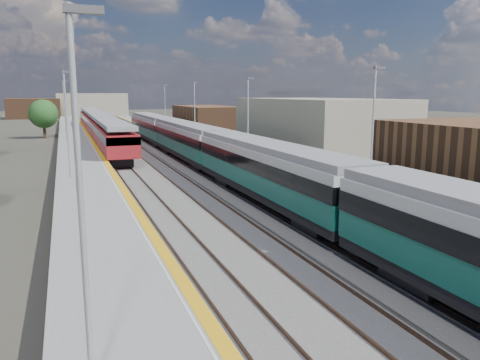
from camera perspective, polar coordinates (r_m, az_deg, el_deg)
ground at (r=52.57m, az=-9.00°, el=2.77°), size 320.00×320.00×0.00m
ballast_bed at (r=54.61m, az=-11.84°, el=2.99°), size 10.50×155.00×0.06m
tracks at (r=56.34m, az=-11.51°, el=3.31°), size 8.96×160.00×0.17m
platform_right at (r=56.17m, az=-4.24°, el=3.91°), size 4.70×155.00×8.52m
platform_left at (r=53.95m, az=-19.02°, el=3.07°), size 4.30×155.00×8.52m
buildings at (r=139.92m, az=-24.22°, el=11.14°), size 72.00×185.50×40.00m
green_train at (r=38.99m, az=-2.66°, el=3.64°), size 2.98×82.92×3.28m
red_train at (r=74.03m, az=-16.85°, el=6.45°), size 3.08×62.31×3.88m
tree_c at (r=80.11m, az=-22.86°, el=7.44°), size 4.47×4.47×6.06m
tree_d at (r=70.72m, az=5.29°, el=7.51°), size 3.89×3.89×5.28m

